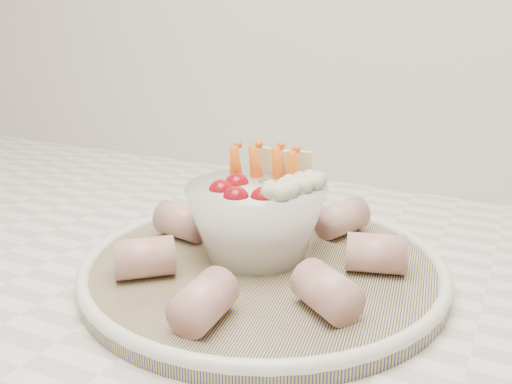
% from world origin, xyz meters
% --- Properties ---
extents(serving_platter, '(0.38, 0.38, 0.02)m').
position_xyz_m(serving_platter, '(0.15, 1.43, 0.93)').
color(serving_platter, navy).
rests_on(serving_platter, kitchen_counter).
extents(veggie_bowl, '(0.13, 0.13, 0.10)m').
position_xyz_m(veggie_bowl, '(0.14, 1.44, 0.97)').
color(veggie_bowl, silver).
rests_on(veggie_bowl, serving_platter).
extents(cured_meat_rolls, '(0.26, 0.27, 0.04)m').
position_xyz_m(cured_meat_rolls, '(0.15, 1.43, 0.95)').
color(cured_meat_rolls, '#AE4F52').
rests_on(cured_meat_rolls, serving_platter).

